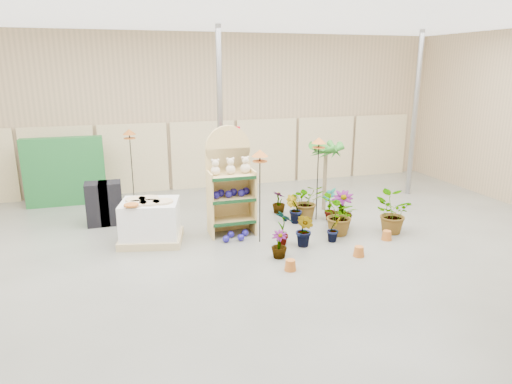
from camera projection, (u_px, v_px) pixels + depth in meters
room at (250, 140)px, 8.67m from camera, size 15.20×12.10×4.70m
display_shelf at (230, 185)px, 9.91m from camera, size 0.99×0.62×2.36m
teddy_bears at (232, 167)px, 9.70m from camera, size 0.87×0.22×0.36m
gazing_balls_shelf at (231, 193)px, 9.83m from camera, size 0.87×0.30×0.16m
gazing_balls_floor at (236, 236)px, 9.70m from camera, size 0.63×0.39×0.15m
pallet_stack at (150, 222)px, 9.46m from camera, size 1.45×1.30×0.93m
charcoal_planters at (104, 203)px, 10.53m from camera, size 0.80×0.50×1.00m
trellis_stock at (65, 172)px, 11.90m from camera, size 2.00×0.30×1.80m
offer_sign at (230, 153)px, 10.77m from camera, size 0.50×0.08×2.20m
bird_table_front at (260, 156)px, 9.10m from camera, size 0.34×0.34×1.97m
bird_table_right at (319, 143)px, 10.48m from camera, size 0.34×0.34×1.99m
bird_table_back at (129, 135)px, 11.68m from camera, size 0.34×0.34×2.01m
palm at (326, 149)px, 11.33m from camera, size 0.70×0.70×1.84m
potted_plant_0 at (284, 227)px, 9.35m from camera, size 0.41×0.47×0.74m
potted_plant_1 at (305, 230)px, 9.23m from camera, size 0.43×0.48×0.71m
potted_plant_2 at (339, 215)px, 9.84m from camera, size 1.08×1.07×0.91m
potted_plant_3 at (342, 210)px, 10.26m from camera, size 0.68×0.68×0.87m
potted_plant_4 at (329, 204)px, 10.87m from camera, size 0.29×0.42×0.78m
potted_plant_5 at (294, 209)px, 10.66m from camera, size 0.45×0.42×0.67m
potted_plant_6 at (307, 201)px, 10.94m from camera, size 0.87×0.78×0.87m
potted_plant_7 at (279, 245)px, 8.73m from camera, size 0.39×0.39×0.54m
potted_plant_9 at (334, 229)px, 9.54m from camera, size 0.34×0.30×0.54m
potted_plant_10 at (391, 213)px, 9.99m from camera, size 1.04×1.07×0.91m
potted_plant_11 at (279, 202)px, 11.38m from camera, size 0.44×0.44×0.57m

